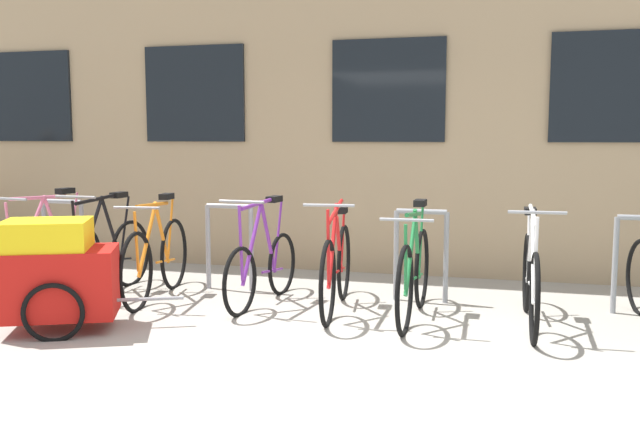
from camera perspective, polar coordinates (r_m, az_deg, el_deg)
ground_plane at (r=5.42m, az=-0.86°, el=-10.19°), size 42.00×42.00×0.00m
storefront_building at (r=11.29m, az=8.22°, el=12.43°), size 28.00×5.98×5.37m
bike_rack at (r=7.21m, az=0.13°, el=-1.51°), size 6.53×0.05×0.91m
bicycle_red at (r=6.61m, az=1.31°, el=-3.49°), size 0.44×1.78×1.05m
bicycle_pink at (r=7.94m, az=-20.94°, el=-2.35°), size 0.44×1.62×1.08m
bicycle_orange at (r=7.27m, az=-12.88°, el=-2.67°), size 0.44×1.77×1.04m
bicycle_black at (r=7.62m, az=-16.78°, el=-2.43°), size 0.44×1.67×1.06m
bicycle_green at (r=6.36m, az=7.49°, el=-3.95°), size 0.44×1.77×1.05m
bicycle_purple at (r=6.90m, az=-4.61°, el=-3.32°), size 0.44×1.59×1.06m
bicycle_white at (r=6.36m, az=16.41°, el=-4.21°), size 0.44×1.84×1.05m
bike_trailer at (r=6.30m, az=-20.18°, el=-3.66°), size 1.45×0.92×0.94m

